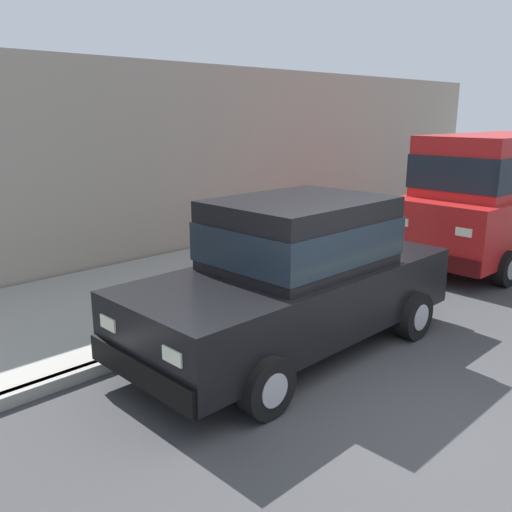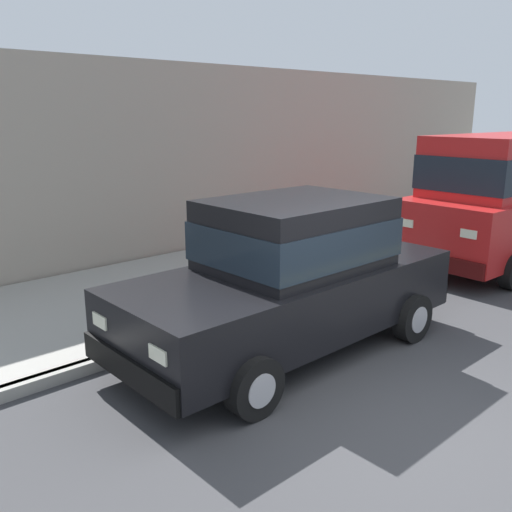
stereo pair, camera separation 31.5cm
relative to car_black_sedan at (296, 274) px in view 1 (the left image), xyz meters
name	(u,v)px [view 1 (the left image)]	position (x,y,z in m)	size (l,w,h in m)	color
ground_plane	(419,430)	(2.09, -0.57, -0.98)	(80.00, 80.00, 0.00)	#38383A
curb	(205,331)	(-1.11, -0.57, -0.91)	(0.16, 64.00, 0.14)	gray
sidewalk	(133,299)	(-2.91, -0.57, -0.91)	(3.60, 64.00, 0.14)	#99968E
car_black_sedan	(296,274)	(0.00, 0.00, 0.00)	(2.04, 4.60, 1.92)	black
car_red_van	(497,192)	(-0.06, 6.04, 0.41)	(2.25, 4.96, 2.52)	red
dog_brown	(215,249)	(-3.40, 1.57, -0.55)	(0.56, 0.58, 0.49)	brown
building_facade	(240,157)	(-5.01, 3.71, 0.96)	(0.50, 20.00, 3.88)	#9E9384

